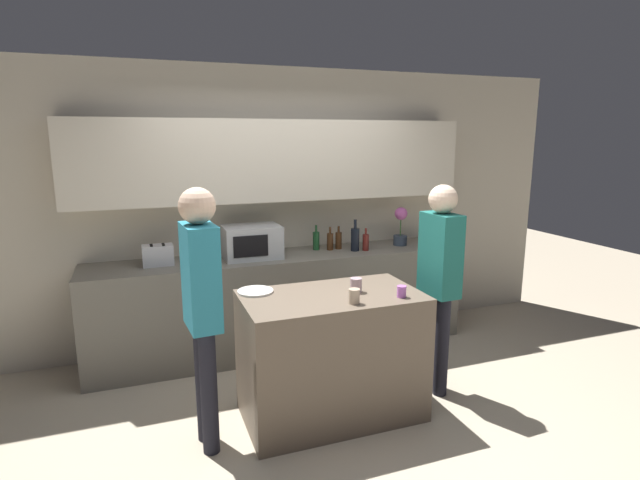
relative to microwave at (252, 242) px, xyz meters
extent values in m
plane|color=#BCAD93|center=(0.29, -1.40, -1.09)|extent=(14.00, 14.00, 0.00)
cube|color=beige|center=(0.29, 0.34, 0.26)|extent=(6.40, 0.08, 2.70)
cube|color=beige|center=(0.29, 0.14, 0.74)|extent=(3.74, 0.32, 0.75)
cube|color=#6B665B|center=(0.29, -0.01, -0.62)|extent=(3.60, 0.62, 0.94)
cube|color=brown|center=(0.30, -1.28, -0.62)|extent=(1.29, 0.73, 0.94)
cube|color=#B7BABC|center=(0.00, 0.00, 0.00)|extent=(0.52, 0.38, 0.30)
cube|color=black|center=(-0.05, -0.19, 0.00)|extent=(0.31, 0.01, 0.19)
cube|color=silver|center=(-0.83, 0.00, -0.06)|extent=(0.26, 0.16, 0.18)
cube|color=black|center=(-0.88, 0.00, 0.03)|extent=(0.02, 0.11, 0.01)
cube|color=black|center=(-0.78, 0.00, 0.03)|extent=(0.02, 0.11, 0.01)
cylinder|color=#333D4C|center=(1.56, 0.00, -0.10)|extent=(0.14, 0.14, 0.10)
cylinder|color=#38662D|center=(1.56, 0.00, 0.04)|extent=(0.01, 0.01, 0.18)
sphere|color=#B25199|center=(1.56, 0.00, 0.18)|extent=(0.13, 0.13, 0.13)
cylinder|color=#194723|center=(0.67, 0.10, -0.06)|extent=(0.07, 0.07, 0.18)
cylinder|color=#194723|center=(0.67, 0.10, 0.06)|extent=(0.02, 0.02, 0.07)
cylinder|color=#472814|center=(0.80, 0.04, -0.07)|extent=(0.06, 0.06, 0.17)
cylinder|color=#472814|center=(0.80, 0.04, 0.05)|extent=(0.02, 0.02, 0.06)
cylinder|color=#472814|center=(0.90, 0.06, -0.07)|extent=(0.06, 0.06, 0.17)
cylinder|color=#472814|center=(0.90, 0.06, 0.05)|extent=(0.02, 0.02, 0.07)
cylinder|color=black|center=(1.02, -0.08, -0.04)|extent=(0.08, 0.08, 0.22)
cylinder|color=black|center=(1.02, -0.08, 0.12)|extent=(0.03, 0.03, 0.09)
cylinder|color=maroon|center=(1.12, -0.10, -0.07)|extent=(0.06, 0.06, 0.16)
cylinder|color=maroon|center=(1.12, -0.10, 0.04)|extent=(0.02, 0.02, 0.06)
cylinder|color=white|center=(-0.21, -1.04, -0.15)|extent=(0.26, 0.26, 0.01)
cylinder|color=#B696A1|center=(0.48, -1.28, -0.10)|extent=(0.09, 0.09, 0.10)
cylinder|color=#BB64CE|center=(0.73, -1.51, -0.11)|extent=(0.07, 0.07, 0.08)
cylinder|color=tan|center=(0.36, -1.52, -0.10)|extent=(0.08, 0.08, 0.10)
cylinder|color=black|center=(-0.63, -1.28, -0.67)|extent=(0.11, 0.11, 0.85)
cylinder|color=black|center=(-0.62, -1.44, -0.67)|extent=(0.11, 0.11, 0.85)
cube|color=teal|center=(-0.63, -1.36, 0.09)|extent=(0.22, 0.36, 0.67)
sphere|color=beige|center=(-0.63, -1.36, 0.54)|extent=(0.23, 0.23, 0.23)
cylinder|color=black|center=(1.22, -1.32, -0.68)|extent=(0.11, 0.11, 0.82)
cylinder|color=black|center=(1.22, -1.16, -0.68)|extent=(0.11, 0.11, 0.82)
cube|color=#1E6B63|center=(1.22, -1.24, 0.05)|extent=(0.21, 0.35, 0.65)
sphere|color=beige|center=(1.22, -1.24, 0.49)|extent=(0.22, 0.22, 0.22)
camera|label=1|loc=(-0.97, -4.46, 0.96)|focal=28.00mm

